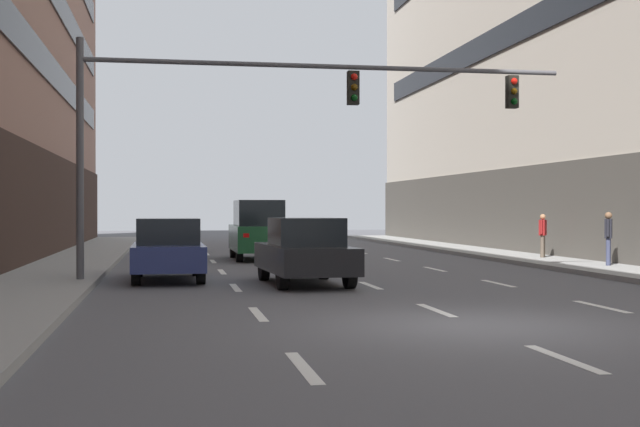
{
  "coord_description": "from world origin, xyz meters",
  "views": [
    {
      "loc": [
        -4.68,
        -12.59,
        1.8
      ],
      "look_at": [
        0.47,
        16.45,
        1.65
      ],
      "focal_mm": 47.99,
      "sensor_mm": 36.0,
      "label": 1
    }
  ],
  "objects_px": {
    "car_driving_2": "(305,252)",
    "pedestrian_1": "(543,233)",
    "car_driving_0": "(168,250)",
    "traffic_signal_0": "(271,106)",
    "car_driving_1": "(258,230)",
    "pedestrian_0": "(608,235)"
  },
  "relations": [
    {
      "from": "car_driving_2",
      "to": "pedestrian_1",
      "type": "relative_size",
      "value": 2.9
    },
    {
      "from": "car_driving_1",
      "to": "car_driving_2",
      "type": "relative_size",
      "value": 1.01
    },
    {
      "from": "car_driving_0",
      "to": "traffic_signal_0",
      "type": "bearing_deg",
      "value": -20.43
    },
    {
      "from": "car_driving_0",
      "to": "pedestrian_0",
      "type": "distance_m",
      "value": 12.89
    },
    {
      "from": "car_driving_2",
      "to": "pedestrian_1",
      "type": "xyz_separation_m",
      "value": [
        9.48,
        7.46,
        0.21
      ]
    },
    {
      "from": "traffic_signal_0",
      "to": "pedestrian_0",
      "type": "distance_m",
      "value": 11.07
    },
    {
      "from": "car_driving_2",
      "to": "pedestrian_0",
      "type": "bearing_deg",
      "value": 18.41
    },
    {
      "from": "traffic_signal_0",
      "to": "pedestrian_0",
      "type": "xyz_separation_m",
      "value": [
        10.29,
        2.39,
        -3.29
      ]
    },
    {
      "from": "traffic_signal_0",
      "to": "pedestrian_1",
      "type": "height_order",
      "value": "traffic_signal_0"
    },
    {
      "from": "car_driving_0",
      "to": "pedestrian_0",
      "type": "height_order",
      "value": "pedestrian_0"
    },
    {
      "from": "car_driving_2",
      "to": "pedestrian_0",
      "type": "height_order",
      "value": "pedestrian_0"
    },
    {
      "from": "car_driving_0",
      "to": "pedestrian_0",
      "type": "relative_size",
      "value": 2.66
    },
    {
      "from": "car_driving_2",
      "to": "car_driving_0",
      "type": "bearing_deg",
      "value": 151.7
    },
    {
      "from": "car_driving_0",
      "to": "car_driving_2",
      "type": "height_order",
      "value": "car_driving_2"
    },
    {
      "from": "car_driving_2",
      "to": "traffic_signal_0",
      "type": "relative_size",
      "value": 0.36
    },
    {
      "from": "car_driving_0",
      "to": "traffic_signal_0",
      "type": "relative_size",
      "value": 0.35
    },
    {
      "from": "car_driving_0",
      "to": "pedestrian_1",
      "type": "relative_size",
      "value": 2.81
    },
    {
      "from": "car_driving_0",
      "to": "car_driving_2",
      "type": "relative_size",
      "value": 0.97
    },
    {
      "from": "car_driving_1",
      "to": "traffic_signal_0",
      "type": "xyz_separation_m",
      "value": [
        -0.67,
        -9.45,
        3.29
      ]
    },
    {
      "from": "car_driving_1",
      "to": "traffic_signal_0",
      "type": "bearing_deg",
      "value": -94.03
    },
    {
      "from": "car_driving_0",
      "to": "car_driving_1",
      "type": "relative_size",
      "value": 0.96
    },
    {
      "from": "car_driving_1",
      "to": "car_driving_0",
      "type": "bearing_deg",
      "value": -110.42
    }
  ]
}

